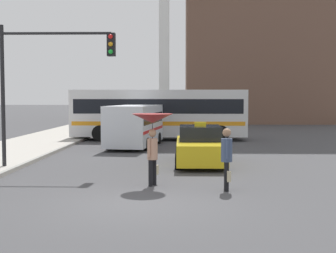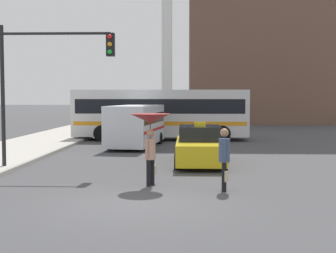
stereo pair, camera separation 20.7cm
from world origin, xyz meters
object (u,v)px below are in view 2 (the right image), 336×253
at_px(pedestrian_with_umbrella, 150,126).
at_px(ambulance_van, 136,124).
at_px(traffic_light, 50,68).
at_px(taxi, 200,147).
at_px(city_bus, 161,112).
at_px(pedestrian_man, 224,155).

bearing_deg(pedestrian_with_umbrella, ambulance_van, 36.37).
bearing_deg(pedestrian_with_umbrella, traffic_light, 81.13).
relative_size(taxi, city_bus, 0.43).
distance_m(ambulance_van, city_bus, 4.23).
height_order(pedestrian_man, traffic_light, traffic_light).
relative_size(city_bus, traffic_light, 2.04).
bearing_deg(ambulance_van, pedestrian_man, 114.70).
bearing_deg(pedestrian_with_umbrella, pedestrian_man, -80.03).
distance_m(ambulance_van, pedestrian_with_umbrella, 10.98).
height_order(city_bus, pedestrian_with_umbrella, city_bus).
bearing_deg(traffic_light, taxi, 17.67).
height_order(ambulance_van, traffic_light, traffic_light).
bearing_deg(city_bus, taxi, 11.46).
bearing_deg(taxi, ambulance_van, -63.40).
xyz_separation_m(taxi, city_bus, (-2.09, 10.36, 1.01)).
height_order(taxi, pedestrian_with_umbrella, pedestrian_with_umbrella).
xyz_separation_m(pedestrian_man, traffic_light, (-5.87, 3.53, 2.61)).
distance_m(taxi, ambulance_van, 7.06).
bearing_deg(pedestrian_man, ambulance_van, -160.74).
relative_size(taxi, ambulance_van, 0.76).
bearing_deg(ambulance_van, traffic_light, 81.66).
bearing_deg(traffic_light, city_bus, 74.86).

